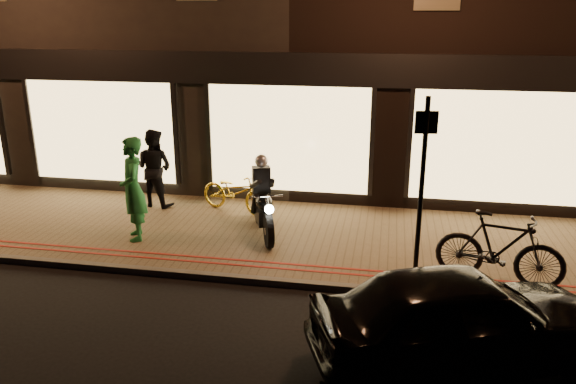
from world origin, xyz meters
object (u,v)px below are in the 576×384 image
object	(u,v)px
sign_post	(422,180)
person_green	(133,189)
motorcycle	(263,204)
parked_car	(462,317)
bicycle_gold	(235,192)

from	to	relation	value
sign_post	person_green	world-z (taller)	sign_post
sign_post	person_green	xyz separation A→B (m)	(-5.28, 0.73, -0.68)
motorcycle	parked_car	xyz separation A→B (m)	(3.39, -3.58, -0.08)
motorcycle	sign_post	xyz separation A→B (m)	(2.91, -1.42, 1.06)
bicycle_gold	person_green	xyz separation A→B (m)	(-1.49, -1.81, 0.55)
bicycle_gold	parked_car	distance (m)	6.36
person_green	parked_car	bearing A→B (deg)	35.47
person_green	parked_car	xyz separation A→B (m)	(5.76, -2.89, -0.46)
person_green	parked_car	world-z (taller)	person_green
motorcycle	bicycle_gold	size ratio (longest dim) A/B	1.07
motorcycle	person_green	bearing A→B (deg)	174.59
bicycle_gold	motorcycle	bearing A→B (deg)	-121.29
motorcycle	parked_car	size ratio (longest dim) A/B	0.48
sign_post	motorcycle	bearing A→B (deg)	154.05
motorcycle	bicycle_gold	bearing A→B (deg)	106.47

